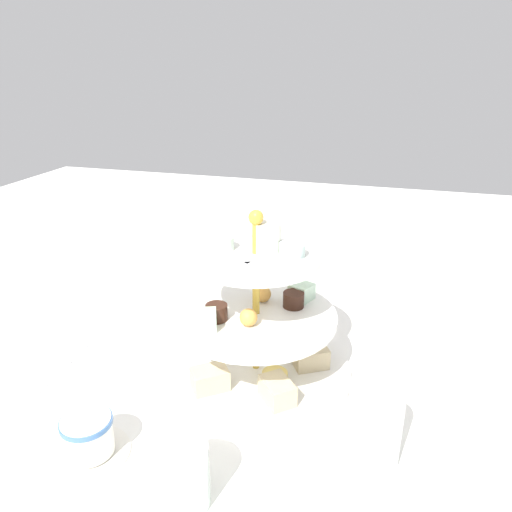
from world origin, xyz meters
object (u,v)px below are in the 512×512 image
water_glass_tall_right (211,276)px  water_glass_mid_back (374,424)px  tiered_serving_stand (256,329)px  butter_knife_right (69,359)px  water_glass_short_left (178,475)px  butter_knife_left (398,322)px  teacup_with_saucer (88,438)px

water_glass_tall_right → water_glass_mid_back: (0.31, -0.32, -0.00)m
tiered_serving_stand → water_glass_tall_right: bearing=126.8°
tiered_serving_stand → butter_knife_right: (-0.28, -0.05, -0.07)m
tiered_serving_stand → water_glass_short_left: (-0.01, -0.24, -0.04)m
butter_knife_left → water_glass_mid_back: water_glass_mid_back is taller
teacup_with_saucer → butter_knife_left: bearing=50.7°
teacup_with_saucer → butter_knife_right: teacup_with_saucer is taller
water_glass_tall_right → butter_knife_left: water_glass_tall_right is taller
teacup_with_saucer → butter_knife_left: teacup_with_saucer is taller
water_glass_mid_back → water_glass_short_left: bearing=-149.2°
water_glass_short_left → water_glass_mid_back: size_ratio=0.70×
water_glass_tall_right → water_glass_mid_back: 0.45m
water_glass_tall_right → water_glass_mid_back: bearing=-45.1°
butter_knife_left → butter_knife_right: 0.55m
tiered_serving_stand → water_glass_mid_back: 0.21m
water_glass_tall_right → teacup_with_saucer: size_ratio=1.24×
water_glass_mid_back → water_glass_tall_right: bearing=134.9°
water_glass_tall_right → butter_knife_left: bearing=3.1°
water_glass_short_left → teacup_with_saucer: (-0.13, 0.03, -0.01)m
teacup_with_saucer → butter_knife_left: 0.54m
water_glass_tall_right → butter_knife_right: 0.28m
tiered_serving_stand → water_glass_short_left: tiered_serving_stand is taller
tiered_serving_stand → teacup_with_saucer: size_ratio=3.05×
tiered_serving_stand → teacup_with_saucer: bearing=-124.5°
butter_knife_left → butter_knife_right: same height
tiered_serving_stand → water_glass_tall_right: size_ratio=2.47×
butter_knife_left → butter_knife_right: bearing=78.9°
teacup_with_saucer → water_glass_mid_back: 0.32m
tiered_serving_stand → butter_knife_left: (0.20, 0.21, -0.07)m
tiered_serving_stand → butter_knife_left: tiered_serving_stand is taller
tiered_serving_stand → water_glass_tall_right: tiered_serving_stand is taller
water_glass_short_left → tiered_serving_stand: bearing=86.5°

